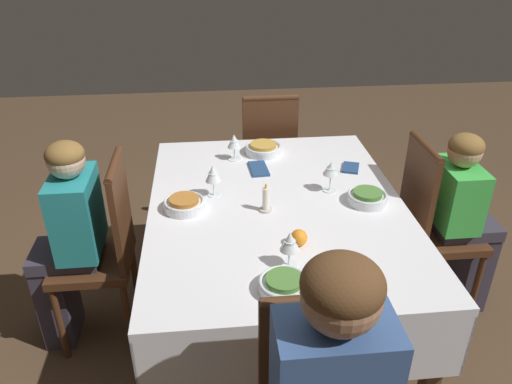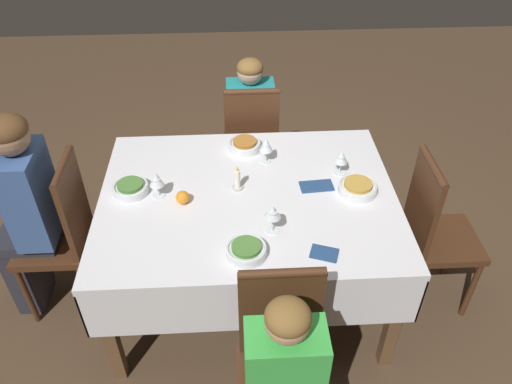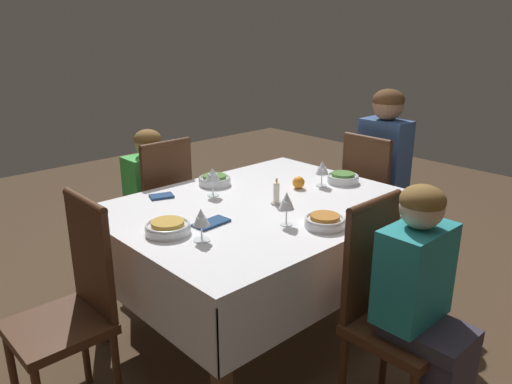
% 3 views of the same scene
% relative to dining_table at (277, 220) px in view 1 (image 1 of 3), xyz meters
% --- Properties ---
extents(ground_plane, '(8.00, 8.00, 0.00)m').
position_rel_dining_table_xyz_m(ground_plane, '(0.00, 0.00, -0.65)').
color(ground_plane, '#4C3826').
extents(dining_table, '(1.49, 1.14, 0.74)m').
position_rel_dining_table_xyz_m(dining_table, '(0.00, 0.00, 0.00)').
color(dining_table, silver).
rests_on(dining_table, ground_plane).
extents(chair_south, '(0.36, 0.37, 0.96)m').
position_rel_dining_table_xyz_m(chair_south, '(0.10, -0.80, -0.13)').
color(chair_south, '#472816').
rests_on(chair_south, ground_plane).
extents(chair_north, '(0.36, 0.37, 0.96)m').
position_rel_dining_table_xyz_m(chair_north, '(0.05, 0.80, -0.13)').
color(chair_north, '#472816').
rests_on(chair_north, ground_plane).
extents(chair_east, '(0.37, 0.36, 0.96)m').
position_rel_dining_table_xyz_m(chair_east, '(0.97, -0.08, -0.13)').
color(chair_east, '#472816').
rests_on(chair_east, ground_plane).
extents(person_child_green, '(0.30, 0.33, 0.99)m').
position_rel_dining_table_xyz_m(person_child_green, '(0.10, -0.96, -0.10)').
color(person_child_green, '#383342').
rests_on(person_child_green, ground_plane).
extents(person_child_teal, '(0.30, 0.33, 1.05)m').
position_rel_dining_table_xyz_m(person_child_teal, '(0.05, 0.96, -0.07)').
color(person_child_teal, '#383342').
rests_on(person_child_teal, ground_plane).
extents(bowl_west, '(0.18, 0.18, 0.06)m').
position_rel_dining_table_xyz_m(bowl_west, '(-0.59, 0.06, 0.11)').
color(bowl_west, silver).
rests_on(bowl_west, dining_table).
extents(wine_glass_west, '(0.07, 0.07, 0.15)m').
position_rel_dining_table_xyz_m(wine_glass_west, '(-0.45, 0.02, 0.19)').
color(wine_glass_west, white).
rests_on(wine_glass_west, dining_table).
extents(bowl_south, '(0.18, 0.18, 0.06)m').
position_rel_dining_table_xyz_m(bowl_south, '(-0.02, -0.40, 0.11)').
color(bowl_south, silver).
rests_on(bowl_south, dining_table).
extents(wine_glass_south, '(0.08, 0.08, 0.15)m').
position_rel_dining_table_xyz_m(wine_glass_south, '(0.10, -0.26, 0.20)').
color(wine_glass_south, white).
rests_on(wine_glass_south, dining_table).
extents(bowl_north, '(0.18, 0.18, 0.06)m').
position_rel_dining_table_xyz_m(bowl_north, '(0.00, 0.41, 0.11)').
color(bowl_north, silver).
rests_on(bowl_north, dining_table).
extents(wine_glass_north, '(0.07, 0.07, 0.15)m').
position_rel_dining_table_xyz_m(wine_glass_north, '(0.11, 0.28, 0.20)').
color(wine_glass_north, white).
rests_on(wine_glass_north, dining_table).
extents(bowl_east, '(0.20, 0.20, 0.06)m').
position_rel_dining_table_xyz_m(bowl_east, '(0.55, 0.00, 0.11)').
color(bowl_east, silver).
rests_on(bowl_east, dining_table).
extents(wine_glass_east, '(0.07, 0.07, 0.14)m').
position_rel_dining_table_xyz_m(wine_glass_east, '(0.49, 0.16, 0.18)').
color(wine_glass_east, white).
rests_on(wine_glass_east, dining_table).
extents(candle_centerpiece, '(0.06, 0.06, 0.14)m').
position_rel_dining_table_xyz_m(candle_centerpiece, '(-0.05, 0.06, 0.13)').
color(candle_centerpiece, beige).
rests_on(candle_centerpiece, dining_table).
extents(orange_fruit, '(0.07, 0.07, 0.07)m').
position_rel_dining_table_xyz_m(orange_fruit, '(-0.32, -0.04, 0.12)').
color(orange_fruit, orange).
rests_on(orange_fruit, dining_table).
extents(napkin_red_folded, '(0.17, 0.10, 0.01)m').
position_rel_dining_table_xyz_m(napkin_red_folded, '(0.35, 0.05, 0.09)').
color(napkin_red_folded, navy).
rests_on(napkin_red_folded, dining_table).
extents(napkin_spare_side, '(0.14, 0.12, 0.01)m').
position_rel_dining_table_xyz_m(napkin_spare_side, '(0.31, -0.42, 0.09)').
color(napkin_spare_side, navy).
rests_on(napkin_spare_side, dining_table).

